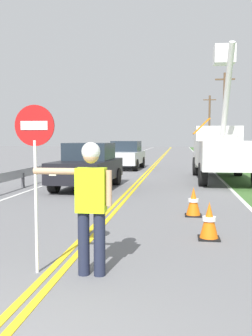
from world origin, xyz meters
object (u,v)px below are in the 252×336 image
object	(u,v)px
flagger_worker	(90,200)
oncoming_sedan_nearest	(88,166)
utility_pole_mid	(224,114)
traffic_cone_lead	(209,221)
traffic_cone_mid	(193,202)
oncoming_sedan_second	(126,155)
utility_pole_far	(209,122)
stop_sign_paddle	(35,151)
utility_bucket_truck	(222,148)

from	to	relation	value
flagger_worker	oncoming_sedan_nearest	bearing A→B (deg)	104.20
flagger_worker	utility_pole_mid	bearing A→B (deg)	80.39
utility_pole_mid	traffic_cone_lead	distance (m)	29.56
traffic_cone_mid	oncoming_sedan_second	bearing A→B (deg)	104.93
utility_pole_far	traffic_cone_lead	bearing A→B (deg)	-94.31
stop_sign_paddle	utility_pole_mid	world-z (taller)	utility_pole_mid
utility_bucket_truck	utility_pole_mid	distance (m)	19.06
traffic_cone_lead	utility_bucket_truck	bearing A→B (deg)	82.65
stop_sign_paddle	utility_pole_far	size ratio (longest dim) A/B	0.29
utility_bucket_truck	utility_pole_mid	xyz separation A→B (m)	(2.20, 18.73, 2.71)
oncoming_sedan_nearest	traffic_cone_mid	size ratio (longest dim) A/B	5.97
utility_pole_mid	traffic_cone_mid	world-z (taller)	utility_pole_mid
flagger_worker	oncoming_sedan_nearest	distance (m)	8.96
flagger_worker	traffic_cone_lead	distance (m)	2.83
flagger_worker	stop_sign_paddle	xyz separation A→B (m)	(-0.77, -0.01, 0.66)
utility_bucket_truck	utility_pole_mid	world-z (taller)	utility_pole_mid
stop_sign_paddle	utility_bucket_truck	size ratio (longest dim) A/B	0.34
traffic_cone_mid	utility_pole_far	bearing A→B (deg)	85.23
utility_pole_mid	oncoming_sedan_second	bearing A→B (deg)	-118.46
traffic_cone_lead	utility_pole_mid	bearing A→B (deg)	83.07
flagger_worker	traffic_cone_mid	bearing A→B (deg)	69.79
oncoming_sedan_nearest	oncoming_sedan_second	bearing A→B (deg)	89.13
flagger_worker	oncoming_sedan_second	world-z (taller)	flagger_worker
flagger_worker	oncoming_sedan_second	size ratio (longest dim) A/B	0.44
utility_bucket_truck	utility_pole_far	distance (m)	37.89
stop_sign_paddle	traffic_cone_mid	size ratio (longest dim) A/B	3.33
traffic_cone_lead	traffic_cone_mid	world-z (taller)	same
stop_sign_paddle	traffic_cone_lead	bearing A→B (deg)	40.06
utility_pole_mid	utility_pole_far	bearing A→B (deg)	89.74
utility_bucket_truck	traffic_cone_lead	size ratio (longest dim) A/B	9.78
oncoming_sedan_nearest	utility_bucket_truck	bearing A→B (deg)	35.63
flagger_worker	traffic_cone_lead	size ratio (longest dim) A/B	2.61
stop_sign_paddle	oncoming_sedan_nearest	xyz separation A→B (m)	(-1.43, 8.70, -0.88)
oncoming_sedan_second	utility_pole_mid	distance (m)	15.76
oncoming_sedan_nearest	traffic_cone_mid	world-z (taller)	oncoming_sedan_nearest
utility_pole_far	traffic_cone_lead	size ratio (longest dim) A/B	11.33
flagger_worker	utility_pole_far	world-z (taller)	utility_pole_far
utility_bucket_truck	utility_pole_far	xyz separation A→B (m)	(2.29, 37.72, 2.72)
stop_sign_paddle	utility_bucket_truck	xyz separation A→B (m)	(3.85, 12.48, -0.28)
flagger_worker	utility_bucket_truck	world-z (taller)	utility_bucket_truck
flagger_worker	traffic_cone_mid	distance (m)	4.50
traffic_cone_mid	oncoming_sedan_nearest	bearing A→B (deg)	129.56
stop_sign_paddle	utility_bucket_truck	world-z (taller)	utility_bucket_truck
traffic_cone_lead	flagger_worker	bearing A→B (deg)	-129.73
utility_bucket_truck	flagger_worker	bearing A→B (deg)	-103.90
flagger_worker	oncoming_sedan_nearest	size ratio (longest dim) A/B	0.44
utility_bucket_truck	utility_pole_far	size ratio (longest dim) A/B	0.86
flagger_worker	utility_pole_mid	distance (m)	31.80
flagger_worker	utility_pole_far	bearing A→B (deg)	83.89
stop_sign_paddle	oncoming_sedan_second	size ratio (longest dim) A/B	0.56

